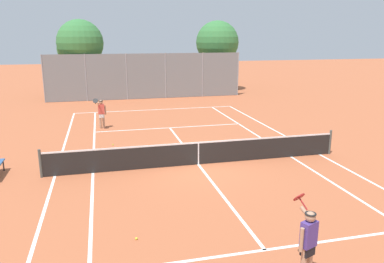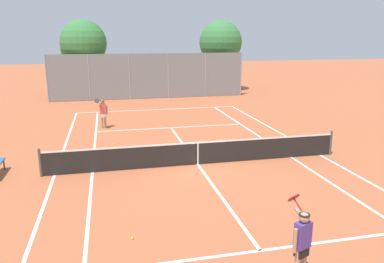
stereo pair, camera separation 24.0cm
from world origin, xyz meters
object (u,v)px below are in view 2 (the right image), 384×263
object	(u,v)px
player_near_side	(302,242)
loose_tennis_ball_1	(114,144)
tree_behind_right	(221,44)
player_far_left	(103,112)
tree_behind_left	(82,44)
tennis_net	(198,153)
loose_tennis_ball_3	(295,147)
loose_tennis_ball_0	(132,238)

from	to	relation	value
player_near_side	loose_tennis_ball_1	distance (m)	11.88
tree_behind_right	player_near_side	bearing A→B (deg)	-103.71
player_far_left	tree_behind_left	size ratio (longest dim) A/B	0.28
tennis_net	loose_tennis_ball_3	world-z (taller)	tennis_net
loose_tennis_ball_0	tree_behind_right	world-z (taller)	tree_behind_right
loose_tennis_ball_0	loose_tennis_ball_3	bearing A→B (deg)	39.13
tennis_net	loose_tennis_ball_1	world-z (taller)	tennis_net
player_near_side	tree_behind_left	size ratio (longest dim) A/B	0.28
player_near_side	loose_tennis_ball_3	world-z (taller)	player_near_side
player_far_left	loose_tennis_ball_3	size ratio (longest dim) A/B	26.88
loose_tennis_ball_3	tree_behind_left	xyz separation A→B (m)	(-10.22, 17.34, 4.32)
loose_tennis_ball_0	player_near_side	bearing A→B (deg)	-36.81
player_far_left	tree_behind_right	world-z (taller)	tree_behind_right
loose_tennis_ball_0	loose_tennis_ball_3	size ratio (longest dim) A/B	1.00
loose_tennis_ball_1	loose_tennis_ball_3	size ratio (longest dim) A/B	1.00
loose_tennis_ball_0	loose_tennis_ball_3	world-z (taller)	same
loose_tennis_ball_0	loose_tennis_ball_3	xyz separation A→B (m)	(7.97, 6.49, 0.00)
loose_tennis_ball_3	tree_behind_left	size ratio (longest dim) A/B	0.01
loose_tennis_ball_3	tree_behind_left	world-z (taller)	tree_behind_left
tree_behind_left	loose_tennis_ball_3	bearing A→B (deg)	-59.49
loose_tennis_ball_1	loose_tennis_ball_3	bearing A→B (deg)	-15.69
player_near_side	player_far_left	distance (m)	15.38
player_far_left	loose_tennis_ball_1	size ratio (longest dim) A/B	26.88
player_far_left	tree_behind_right	xyz separation A→B (m)	(10.82, 12.92, 3.40)
player_far_left	loose_tennis_ball_0	bearing A→B (deg)	-86.68
player_far_left	loose_tennis_ball_3	distance (m)	10.53
player_far_left	loose_tennis_ball_1	world-z (taller)	player_far_left
tennis_net	player_near_side	xyz separation A→B (m)	(0.33, -7.67, 0.42)
loose_tennis_ball_3	tree_behind_right	bearing A→B (deg)	83.55
tennis_net	tree_behind_right	bearing A→B (deg)	70.53
player_near_side	player_far_left	size ratio (longest dim) A/B	1.00
tennis_net	player_far_left	distance (m)	8.09
player_near_side	loose_tennis_ball_0	distance (m)	4.25
player_near_side	loose_tennis_ball_0	world-z (taller)	player_near_side
tree_behind_left	tree_behind_right	xyz separation A→B (m)	(12.34, 1.45, -0.03)
loose_tennis_ball_1	tree_behind_right	xyz separation A→B (m)	(10.36, 16.48, 4.30)
player_far_left	loose_tennis_ball_0	size ratio (longest dim) A/B	26.88
loose_tennis_ball_1	loose_tennis_ball_3	world-z (taller)	same
player_near_side	loose_tennis_ball_1	size ratio (longest dim) A/B	26.88
tree_behind_left	player_near_side	bearing A→B (deg)	-78.05
tennis_net	loose_tennis_ball_1	distance (m)	4.89
loose_tennis_ball_3	player_far_left	bearing A→B (deg)	145.97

